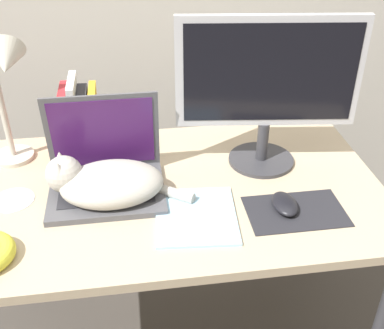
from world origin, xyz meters
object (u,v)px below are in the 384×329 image
(computer_mouse, at_px, (285,204))
(book_row, at_px, (79,121))
(laptop, at_px, (106,173))
(desk_lamp, at_px, (7,82))
(external_monitor, at_px, (268,85))
(cat, at_px, (105,182))
(notepad, at_px, (196,216))
(cd_disc, at_px, (13,200))

(computer_mouse, xyz_separation_m, book_row, (-0.57, 0.40, 0.10))
(laptop, height_order, desk_lamp, desk_lamp)
(computer_mouse, bearing_deg, desk_lamp, 154.71)
(external_monitor, relative_size, desk_lamp, 1.30)
(laptop, xyz_separation_m, cat, (-0.00, -0.05, 0.01))
(desk_lamp, distance_m, notepad, 0.68)
(laptop, bearing_deg, external_monitor, 8.96)
(external_monitor, xyz_separation_m, desk_lamp, (-0.76, 0.11, 0.01))
(external_monitor, height_order, notepad, external_monitor)
(desk_lamp, bearing_deg, cd_disc, -90.57)
(cat, relative_size, notepad, 1.56)
(cat, bearing_deg, desk_lamp, 138.15)
(external_monitor, relative_size, book_row, 2.12)
(external_monitor, distance_m, desk_lamp, 0.76)
(cat, relative_size, computer_mouse, 3.76)
(book_row, bearing_deg, computer_mouse, -34.97)
(book_row, distance_m, notepad, 0.52)
(external_monitor, bearing_deg, cat, -165.04)
(computer_mouse, xyz_separation_m, notepad, (-0.25, -0.00, -0.01))
(cat, distance_m, computer_mouse, 0.51)
(external_monitor, bearing_deg, computer_mouse, -90.25)
(laptop, relative_size, cd_disc, 2.76)
(laptop, height_order, cd_disc, laptop)
(desk_lamp, relative_size, notepad, 1.56)
(cat, xyz_separation_m, book_row, (-0.08, 0.28, 0.06))
(cat, relative_size, cd_disc, 3.47)
(laptop, relative_size, book_row, 1.30)
(computer_mouse, height_order, book_row, book_row)
(cd_disc, bearing_deg, desk_lamp, 89.43)
(book_row, xyz_separation_m, desk_lamp, (-0.19, -0.04, 0.16))
(laptop, relative_size, cat, 0.80)
(cat, relative_size, book_row, 1.63)
(desk_lamp, bearing_deg, laptop, -34.61)
(external_monitor, height_order, cd_disc, external_monitor)
(laptop, distance_m, external_monitor, 0.54)
(cat, relative_size, desk_lamp, 1.00)
(cat, distance_m, notepad, 0.28)
(laptop, xyz_separation_m, desk_lamp, (-0.27, 0.18, 0.22))
(external_monitor, height_order, book_row, external_monitor)
(laptop, xyz_separation_m, computer_mouse, (0.49, -0.17, -0.03))
(cat, distance_m, external_monitor, 0.55)
(computer_mouse, relative_size, book_row, 0.43)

